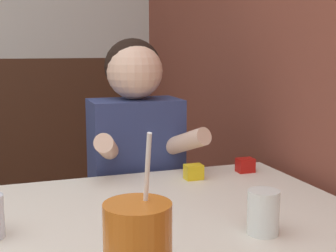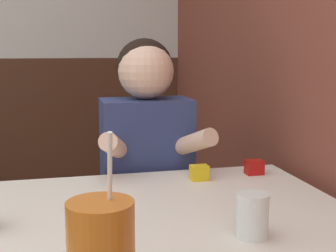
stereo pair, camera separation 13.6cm
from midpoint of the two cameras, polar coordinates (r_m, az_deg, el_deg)
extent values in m
cube|color=brown|center=(2.18, 6.38, 14.23)|extent=(0.06, 4.48, 2.70)
cube|color=beige|center=(1.23, -2.51, -12.25)|extent=(1.05, 0.95, 0.04)
cube|color=navy|center=(1.81, -6.12, -5.20)|extent=(0.34, 0.20, 0.53)
sphere|color=black|center=(1.78, -6.53, 7.18)|extent=(0.21, 0.21, 0.21)
sphere|color=beige|center=(1.75, -6.33, 6.64)|extent=(0.21, 0.21, 0.21)
cylinder|color=beige|center=(1.63, -9.75, -2.73)|extent=(0.14, 0.27, 0.15)
cylinder|color=beige|center=(1.69, -0.61, -2.13)|extent=(0.14, 0.27, 0.15)
cylinder|color=white|center=(0.76, -7.65, -5.79)|extent=(0.01, 0.04, 0.14)
cylinder|color=silver|center=(1.14, 8.15, -10.42)|extent=(0.08, 0.08, 0.11)
cube|color=#B7140F|center=(1.68, 7.13, -4.79)|extent=(0.06, 0.04, 0.05)
cube|color=yellow|center=(1.58, 0.68, -5.65)|extent=(0.06, 0.04, 0.05)
camera|label=1|loc=(0.07, -92.86, -0.48)|focal=50.00mm
camera|label=2|loc=(0.07, 87.14, 0.48)|focal=50.00mm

